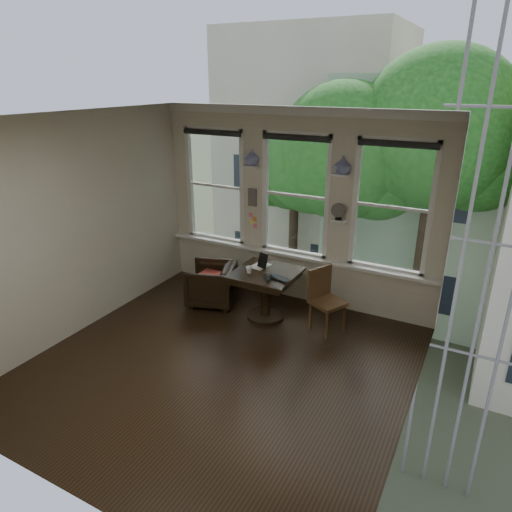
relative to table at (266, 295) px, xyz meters
The scene contains 25 objects.
ground 1.40m from the table, 87.31° to the right, with size 4.50×4.50×0.00m, color black.
ceiling 2.95m from the table, 87.31° to the right, with size 4.50×4.50×0.00m, color silver.
wall_back 1.44m from the table, 85.95° to the left, with size 4.50×4.50×0.00m, color beige.
wall_front 3.77m from the table, 88.99° to the right, with size 4.50×4.50×0.00m, color beige.
wall_left 2.81m from the table, 148.27° to the right, with size 4.50×4.50×0.00m, color beige.
wall_right 2.91m from the table, 30.30° to the right, with size 4.50×4.50×0.00m, color beige.
window_left 2.12m from the table, 147.07° to the left, with size 1.10×0.12×1.90m, color white, non-canonical shape.
window_center 1.60m from the table, 85.95° to the left, with size 1.10×0.12×1.90m, color white, non-canonical shape.
window_right 2.20m from the table, 30.68° to the left, with size 1.10×0.12×1.90m, color white, non-canonical shape.
shelf_left 2.01m from the table, 129.66° to the left, with size 0.26×0.16×0.03m, color white.
shelf_right 2.06m from the table, 45.34° to the left, with size 0.26×0.16×0.03m, color white.
intercom 1.62m from the table, 128.62° to the left, with size 0.14×0.06×0.28m, color #59544F.
sticky_notes 1.38m from the table, 128.45° to the left, with size 0.16×0.01×0.24m, color pink, non-canonical shape.
desk_fan 1.60m from the table, 44.61° to the left, with size 0.20×0.20×0.24m, color #59544F, non-canonical shape.
vase_left 2.13m from the table, 129.66° to the left, with size 0.24×0.24×0.25m, color silver.
vase_right 2.18m from the table, 45.34° to the left, with size 0.24×0.24×0.25m, color silver.
table is the anchor object (origin of this frame).
armchair_left 0.98m from the table, behind, with size 0.71×0.73×0.66m, color black.
cushion_red 0.98m from the table, behind, with size 0.45×0.45×0.06m, color maroon.
side_chair_right 0.95m from the table, ahead, with size 0.42×0.42×0.92m, color #4F2E1C, non-canonical shape.
laptop 0.51m from the table, 34.60° to the right, with size 0.34×0.22×0.03m, color black.
mug 0.49m from the table, 142.97° to the right, with size 0.10×0.10×0.10m, color white.
drinking_glass 0.53m from the table, 58.45° to the right, with size 0.12×0.12×0.10m, color white.
tablet 0.52m from the table, 132.76° to the left, with size 0.16×0.02×0.22m, color black.
papers 0.45m from the table, 138.87° to the left, with size 0.22×0.30×0.00m, color silver.
Camera 1 is at (2.66, -4.09, 3.38)m, focal length 32.00 mm.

